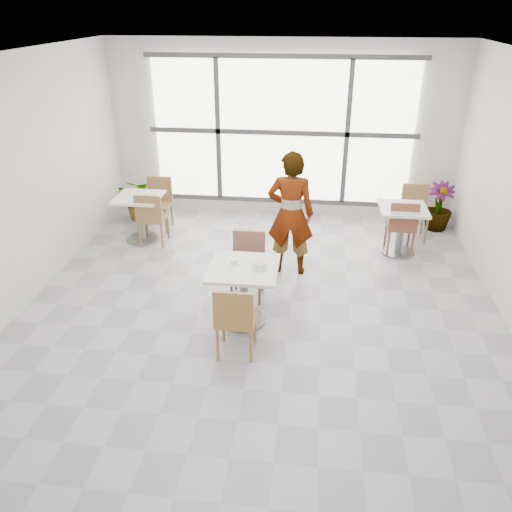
# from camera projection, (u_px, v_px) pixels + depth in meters

# --- Properties ---
(floor) EXTENTS (7.00, 7.00, 0.00)m
(floor) POSITION_uv_depth(u_px,v_px,m) (259.00, 317.00, 6.29)
(floor) COLOR #9E9EA5
(floor) RESTS_ON ground
(ceiling) EXTENTS (7.00, 7.00, 0.00)m
(ceiling) POSITION_uv_depth(u_px,v_px,m) (260.00, 59.00, 4.94)
(ceiling) COLOR white
(ceiling) RESTS_ON ground
(wall_back) EXTENTS (6.00, 0.00, 6.00)m
(wall_back) POSITION_uv_depth(u_px,v_px,m) (282.00, 132.00, 8.72)
(wall_back) COLOR silver
(wall_back) RESTS_ON ground
(wall_front) EXTENTS (6.00, 0.00, 6.00)m
(wall_front) POSITION_uv_depth(u_px,v_px,m) (180.00, 454.00, 2.51)
(wall_front) COLOR silver
(wall_front) RESTS_ON ground
(wall_left) EXTENTS (0.00, 7.00, 7.00)m
(wall_left) POSITION_uv_depth(u_px,v_px,m) (4.00, 193.00, 5.93)
(wall_left) COLOR silver
(wall_left) RESTS_ON ground
(window) EXTENTS (4.60, 0.07, 2.52)m
(window) POSITION_uv_depth(u_px,v_px,m) (282.00, 132.00, 8.66)
(window) COLOR white
(window) RESTS_ON ground
(main_table) EXTENTS (0.80, 0.80, 0.75)m
(main_table) POSITION_uv_depth(u_px,v_px,m) (244.00, 284.00, 5.98)
(main_table) COLOR silver
(main_table) RESTS_ON ground
(chair_near) EXTENTS (0.42, 0.42, 0.87)m
(chair_near) POSITION_uv_depth(u_px,v_px,m) (235.00, 318.00, 5.38)
(chair_near) COLOR #A27035
(chair_near) RESTS_ON ground
(chair_far) EXTENTS (0.42, 0.42, 0.87)m
(chair_far) POSITION_uv_depth(u_px,v_px,m) (248.00, 260.00, 6.57)
(chair_far) COLOR brown
(chair_far) RESTS_ON ground
(oatmeal_bowl) EXTENTS (0.21, 0.21, 0.09)m
(oatmeal_bowl) POSITION_uv_depth(u_px,v_px,m) (259.00, 265.00, 5.83)
(oatmeal_bowl) COLOR silver
(oatmeal_bowl) RESTS_ON main_table
(coffee_cup) EXTENTS (0.16, 0.13, 0.07)m
(coffee_cup) POSITION_uv_depth(u_px,v_px,m) (234.00, 262.00, 5.93)
(coffee_cup) COLOR white
(coffee_cup) RESTS_ON main_table
(person) EXTENTS (0.65, 0.44, 1.77)m
(person) POSITION_uv_depth(u_px,v_px,m) (291.00, 214.00, 6.98)
(person) COLOR black
(person) RESTS_ON ground
(bg_table_left) EXTENTS (0.70, 0.70, 0.75)m
(bg_table_left) POSITION_uv_depth(u_px,v_px,m) (140.00, 212.00, 8.13)
(bg_table_left) COLOR white
(bg_table_left) RESTS_ON ground
(bg_table_right) EXTENTS (0.70, 0.70, 0.75)m
(bg_table_right) POSITION_uv_depth(u_px,v_px,m) (401.00, 224.00, 7.69)
(bg_table_right) COLOR silver
(bg_table_right) RESTS_ON ground
(bg_chair_left_near) EXTENTS (0.42, 0.42, 0.87)m
(bg_chair_left_near) POSITION_uv_depth(u_px,v_px,m) (151.00, 216.00, 7.94)
(bg_chair_left_near) COLOR olive
(bg_chair_left_near) RESTS_ON ground
(bg_chair_left_far) EXTENTS (0.42, 0.42, 0.87)m
(bg_chair_left_far) POSITION_uv_depth(u_px,v_px,m) (159.00, 200.00, 8.59)
(bg_chair_left_far) COLOR olive
(bg_chair_left_far) RESTS_ON ground
(bg_chair_right_near) EXTENTS (0.42, 0.42, 0.87)m
(bg_chair_right_near) POSITION_uv_depth(u_px,v_px,m) (402.00, 224.00, 7.65)
(bg_chair_right_near) COLOR brown
(bg_chair_right_near) RESTS_ON ground
(bg_chair_right_far) EXTENTS (0.42, 0.42, 0.87)m
(bg_chair_right_far) POSITION_uv_depth(u_px,v_px,m) (414.00, 208.00, 8.25)
(bg_chair_right_far) COLOR olive
(bg_chair_right_far) RESTS_ON ground
(plant_left) EXTENTS (0.84, 0.78, 0.76)m
(plant_left) POSITION_uv_depth(u_px,v_px,m) (140.00, 199.00, 8.96)
(plant_left) COLOR #467C41
(plant_left) RESTS_ON ground
(plant_right) EXTENTS (0.52, 0.52, 0.82)m
(plant_right) POSITION_uv_depth(u_px,v_px,m) (439.00, 207.00, 8.55)
(plant_right) COLOR #4A7F36
(plant_right) RESTS_ON ground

